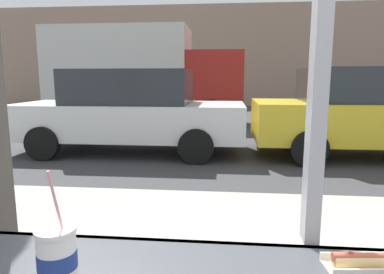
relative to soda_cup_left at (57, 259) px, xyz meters
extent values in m
plane|color=#38383A|center=(0.72, 8.28, -1.06)|extent=(60.00, 60.00, 0.00)
cube|color=#9E998E|center=(0.72, 1.88, -0.99)|extent=(16.00, 2.80, 0.16)
cube|color=#2A2C30|center=(0.72, 0.31, -0.10)|extent=(2.30, 0.02, 0.02)
cube|color=#9E9EA3|center=(0.72, 0.36, 0.59)|extent=(0.05, 0.08, 1.36)
cube|color=gray|center=(0.72, 19.45, 1.68)|extent=(28.00, 1.20, 5.49)
cylinder|color=white|center=(0.00, 0.00, -0.01)|extent=(0.10, 0.10, 0.16)
cylinder|color=navy|center=(0.00, 0.00, 0.00)|extent=(0.10, 0.10, 0.05)
cylinder|color=black|center=(0.00, 0.00, 0.07)|extent=(0.09, 0.09, 0.01)
cylinder|color=white|center=(0.00, 0.00, 0.08)|extent=(0.10, 0.10, 0.01)
cylinder|color=pink|center=(0.01, -0.01, 0.14)|extent=(0.03, 0.04, 0.20)
cube|color=beige|center=(0.86, 0.19, -0.09)|extent=(0.29, 0.12, 0.01)
cube|color=beige|center=(0.87, 0.14, -0.08)|extent=(0.28, 0.04, 0.03)
cube|color=beige|center=(0.86, 0.24, -0.08)|extent=(0.28, 0.04, 0.03)
cylinder|color=tan|center=(0.86, 0.19, -0.06)|extent=(0.24, 0.06, 0.04)
cylinder|color=#9E4733|center=(0.86, 0.19, -0.05)|extent=(0.24, 0.05, 0.03)
cube|color=red|center=(0.80, 0.18, -0.04)|extent=(0.01, 0.01, 0.01)
cube|color=silver|center=(-1.54, 6.21, -0.40)|extent=(4.64, 1.87, 0.70)
cube|color=#282D33|center=(-1.52, 6.21, 0.29)|extent=(2.42, 1.64, 0.68)
cylinder|color=black|center=(-0.10, 7.14, -0.74)|extent=(0.64, 0.18, 0.64)
cylinder|color=black|center=(-0.10, 5.28, -0.74)|extent=(0.64, 0.18, 0.64)
cylinder|color=black|center=(-2.98, 7.14, -0.74)|extent=(0.64, 0.18, 0.64)
cylinder|color=black|center=(-2.98, 5.28, -0.74)|extent=(0.64, 0.18, 0.64)
cube|color=gold|center=(3.31, 6.21, -0.37)|extent=(4.63, 1.89, 0.75)
cube|color=#282D33|center=(3.13, 6.21, 0.33)|extent=(2.41, 1.66, 0.65)
cylinder|color=black|center=(1.87, 7.15, -0.74)|extent=(0.64, 0.18, 0.64)
cylinder|color=black|center=(1.87, 5.27, -0.74)|extent=(0.64, 0.18, 0.64)
cube|color=beige|center=(-3.07, 10.63, 0.72)|extent=(4.50, 2.20, 2.67)
cube|color=maroon|center=(-0.02, 10.63, 0.34)|extent=(1.90, 2.10, 1.90)
cylinder|color=black|center=(-0.02, 11.68, -0.61)|extent=(0.90, 0.24, 0.90)
cylinder|color=black|center=(-0.02, 9.58, -0.61)|extent=(0.90, 0.24, 0.90)
cylinder|color=black|center=(-3.82, 11.73, -0.61)|extent=(0.90, 0.24, 0.90)
cylinder|color=black|center=(-3.82, 9.53, -0.61)|extent=(0.90, 0.24, 0.90)
camera|label=1|loc=(0.43, -0.79, 0.46)|focal=32.55mm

